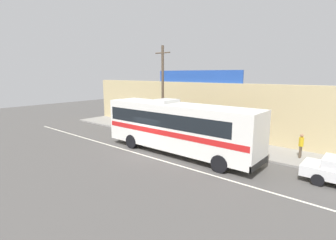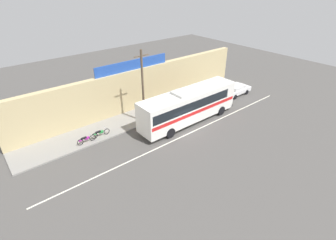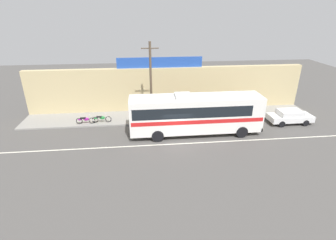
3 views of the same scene
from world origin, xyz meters
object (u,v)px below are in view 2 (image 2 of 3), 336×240
(utility_pole, at_px, (143,87))
(motorcycle_black, at_px, (100,133))
(intercity_bus, at_px, (188,105))
(parked_car, at_px, (236,90))
(motorcycle_green, at_px, (86,139))
(pedestrian_near_shop, at_px, (149,106))
(pedestrian_by_curb, at_px, (205,86))

(utility_pole, bearing_deg, motorcycle_black, 176.41)
(intercity_bus, distance_m, parked_car, 10.11)
(motorcycle_green, bearing_deg, motorcycle_black, 5.79)
(motorcycle_green, bearing_deg, pedestrian_near_shop, 7.10)
(intercity_bus, distance_m, motorcycle_green, 10.80)
(utility_pole, distance_m, motorcycle_green, 7.47)
(pedestrian_near_shop, xyz_separation_m, pedestrian_by_curb, (9.28, 0.24, -0.05))
(parked_car, relative_size, pedestrian_by_curb, 2.64)
(parked_car, bearing_deg, pedestrian_near_shop, 167.61)
(utility_pole, bearing_deg, intercity_bus, -36.58)
(parked_car, height_order, motorcycle_black, parked_car)
(parked_car, height_order, pedestrian_by_curb, pedestrian_by_curb)
(utility_pole, xyz_separation_m, pedestrian_by_curb, (10.80, 1.40, -3.09))
(utility_pole, relative_size, motorcycle_black, 4.09)
(intercity_bus, xyz_separation_m, pedestrian_by_curb, (7.06, 4.18, -1.00))
(intercity_bus, height_order, motorcycle_green, intercity_bus)
(motorcycle_green, height_order, pedestrian_near_shop, pedestrian_near_shop)
(pedestrian_by_curb, bearing_deg, utility_pole, -172.62)
(motorcycle_black, distance_m, pedestrian_by_curb, 15.85)
(utility_pole, height_order, pedestrian_near_shop, utility_pole)
(motorcycle_green, bearing_deg, utility_pole, -1.39)
(motorcycle_green, height_order, pedestrian_by_curb, pedestrian_by_curb)
(intercity_bus, distance_m, motorcycle_black, 9.40)
(motorcycle_green, bearing_deg, parked_car, -4.71)
(motorcycle_black, height_order, pedestrian_near_shop, pedestrian_near_shop)
(pedestrian_by_curb, bearing_deg, motorcycle_black, -176.07)
(utility_pole, distance_m, pedestrian_near_shop, 3.59)
(motorcycle_black, xyz_separation_m, pedestrian_by_curb, (15.81, 1.09, 0.51))
(intercity_bus, bearing_deg, motorcycle_green, 164.07)
(parked_car, bearing_deg, intercity_bus, -172.72)
(intercity_bus, xyz_separation_m, motorcycle_black, (-8.75, 3.09, -1.50))
(pedestrian_by_curb, bearing_deg, pedestrian_near_shop, -178.54)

